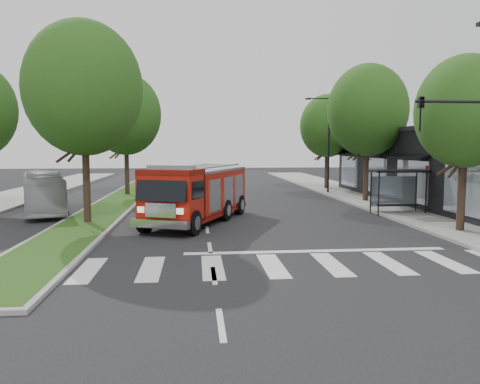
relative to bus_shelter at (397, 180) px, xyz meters
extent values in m
plane|color=black|center=(-11.20, -8.15, -2.04)|extent=(140.00, 140.00, 0.00)
cube|color=gray|center=(1.30, 1.85, -1.96)|extent=(5.00, 80.00, 0.15)
cube|color=gray|center=(-17.20, 9.85, -1.97)|extent=(3.00, 50.00, 0.14)
cube|color=#294614|center=(-17.20, 9.85, -1.89)|extent=(2.60, 49.50, 0.02)
cube|color=black|center=(5.80, 1.85, 0.46)|extent=(8.00, 30.00, 5.00)
cylinder|color=black|center=(-1.40, -0.75, -0.79)|extent=(0.08, 0.08, 2.50)
cylinder|color=black|center=(1.40, -0.75, -0.79)|extent=(0.08, 0.08, 2.50)
cylinder|color=black|center=(-1.40, 0.45, -0.79)|extent=(0.08, 0.08, 2.50)
cylinder|color=black|center=(1.40, 0.45, -0.79)|extent=(0.08, 0.08, 2.50)
cube|color=black|center=(0.00, -0.15, 0.51)|extent=(3.20, 1.60, 0.12)
cube|color=#8C99A5|center=(0.00, 0.55, -0.74)|extent=(2.80, 0.04, 1.80)
cube|color=black|center=(0.00, -0.15, -1.49)|extent=(2.40, 0.40, 0.08)
cylinder|color=black|center=(0.30, -6.15, -0.17)|extent=(0.36, 0.36, 3.74)
ellipsoid|color=#1D380F|center=(0.30, -6.15, 3.49)|extent=(4.40, 4.40, 5.06)
cylinder|color=black|center=(0.30, 5.85, 0.16)|extent=(0.36, 0.36, 4.40)
ellipsoid|color=#1D380F|center=(0.30, 5.85, 4.46)|extent=(5.60, 5.60, 6.44)
cylinder|color=black|center=(0.30, 15.85, -0.06)|extent=(0.36, 0.36, 3.96)
ellipsoid|color=#1D380F|center=(0.30, 15.85, 3.81)|extent=(5.00, 5.00, 5.75)
cylinder|color=black|center=(-17.20, -2.15, 0.27)|extent=(0.36, 0.36, 4.62)
ellipsoid|color=#1D380F|center=(-17.20, -2.15, 4.79)|extent=(5.80, 5.80, 6.67)
cylinder|color=black|center=(-17.20, 11.85, 0.16)|extent=(0.36, 0.36, 4.40)
ellipsoid|color=#1D380F|center=(-17.20, 11.85, 4.46)|extent=(5.60, 5.60, 6.44)
cylinder|color=black|center=(-2.70, -11.65, 3.36)|extent=(4.00, 0.10, 0.10)
imported|color=black|center=(-4.50, -11.65, 2.96)|extent=(0.18, 0.22, 1.10)
cylinder|color=black|center=(-0.70, 11.85, 1.96)|extent=(0.16, 0.16, 8.00)
cylinder|color=black|center=(-1.60, 11.85, 5.86)|extent=(1.80, 0.10, 0.10)
cube|color=black|center=(-2.50, 11.85, 5.81)|extent=(0.45, 0.20, 0.12)
cube|color=#640D05|center=(-11.60, -1.85, -1.52)|extent=(5.77, 9.08, 0.26)
cube|color=#9A1408|center=(-11.27, -1.08, -0.42)|extent=(4.97, 7.16, 2.08)
cube|color=#9A1408|center=(-12.84, -4.83, -0.42)|extent=(3.13, 2.73, 2.19)
cube|color=#B2B2B7|center=(-11.27, -1.08, 0.67)|extent=(4.97, 7.16, 0.13)
cylinder|color=#B2B2B7|center=(-12.14, -0.72, 0.88)|extent=(2.50, 5.81, 0.10)
cylinder|color=#B2B2B7|center=(-10.41, -1.44, 0.88)|extent=(2.50, 5.81, 0.10)
cube|color=silver|center=(-13.30, -5.94, -1.41)|extent=(2.64, 1.38, 0.36)
cube|color=#8C99A5|center=(-12.84, -4.83, 0.98)|extent=(2.26, 1.22, 0.19)
cylinder|color=black|center=(-14.07, -4.66, -1.47)|extent=(0.78, 1.20, 1.15)
cylinder|color=black|center=(-11.85, -5.58, -1.47)|extent=(0.78, 1.20, 1.15)
cylinder|color=black|center=(-12.38, -0.62, -1.47)|extent=(0.78, 1.20, 1.15)
cylinder|color=black|center=(-10.17, -1.54, -1.47)|extent=(0.78, 1.20, 1.15)
cylinder|color=black|center=(-11.42, 1.69, -1.47)|extent=(0.78, 1.20, 1.15)
cylinder|color=black|center=(-9.21, 0.77, -1.47)|extent=(0.78, 1.20, 1.15)
imported|color=#AAAAAF|center=(-20.87, 2.73, -0.80)|extent=(4.89, 9.06, 2.47)
camera|label=1|loc=(-11.73, -26.21, 1.91)|focal=35.00mm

